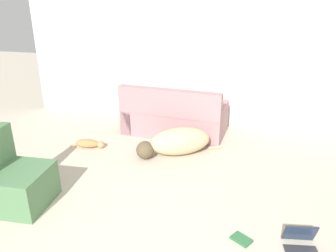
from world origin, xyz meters
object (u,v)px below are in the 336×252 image
object	(u,v)px
side_chair	(15,182)
dog	(177,142)
laptop_open	(301,242)
cat	(89,144)
couch	(174,118)
book_green	(241,239)

from	to	relation	value
side_chair	dog	bearing A→B (deg)	-45.25
laptop_open	side_chair	bearing A→B (deg)	171.14
dog	cat	bearing A→B (deg)	-26.05
couch	laptop_open	size ratio (longest dim) A/B	4.67
dog	book_green	bearing A→B (deg)	91.31
book_green	couch	bearing A→B (deg)	117.66
couch	laptop_open	distance (m)	3.05
cat	laptop_open	size ratio (longest dim) A/B	1.50
couch	book_green	world-z (taller)	couch
couch	laptop_open	xyz separation A→B (m)	(1.83, -2.42, -0.21)
couch	cat	world-z (taller)	couch
cat	side_chair	world-z (taller)	side_chair
couch	book_green	size ratio (longest dim) A/B	7.52
couch	cat	size ratio (longest dim) A/B	3.11
couch	side_chair	world-z (taller)	side_chair
cat	book_green	bearing A→B (deg)	-39.87
dog	side_chair	world-z (taller)	side_chair
side_chair	laptop_open	bearing A→B (deg)	-93.20
dog	laptop_open	xyz separation A→B (m)	(1.60, -1.65, -0.13)
book_green	cat	bearing A→B (deg)	147.49
laptop_open	dog	bearing A→B (deg)	124.33
laptop_open	book_green	distance (m)	0.55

